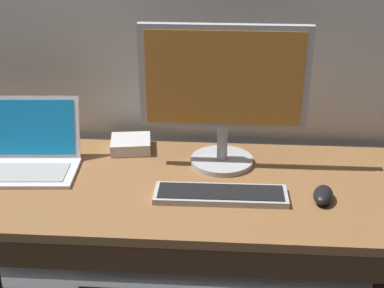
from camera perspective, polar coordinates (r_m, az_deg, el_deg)
The scene contains 6 objects.
desk at distance 1.84m, azimuth -1.99°, elevation -10.52°, with size 1.70×0.63×0.72m.
laptop_white at distance 1.88m, azimuth -17.35°, elevation -1.09°, with size 0.37×0.29×0.22m.
external_monitor at distance 1.74m, azimuth 3.40°, elevation 5.73°, with size 0.55×0.22×0.48m.
wired_keyboard at distance 1.64m, azimuth 3.07°, elevation -5.41°, with size 0.41×0.12×0.02m.
computer_mouse at distance 1.67m, azimuth 13.82°, elevation -5.30°, with size 0.06×0.10×0.04m, color black.
external_drive_box at distance 1.95m, azimuth -6.55°, elevation -0.03°, with size 0.14×0.13×0.04m, color silver.
Camera 1 is at (0.17, -1.50, 1.56)m, focal length 49.99 mm.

